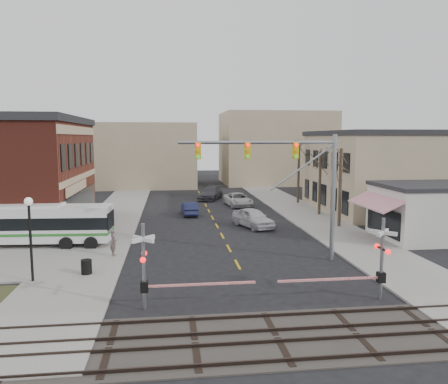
# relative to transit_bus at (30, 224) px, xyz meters

# --- Properties ---
(ground) EXTENTS (160.00, 160.00, 0.00)m
(ground) POSITION_rel_transit_bus_xyz_m (14.04, -8.30, -1.67)
(ground) COLOR black
(ground) RESTS_ON ground
(sidewalk_west) EXTENTS (5.00, 60.00, 0.12)m
(sidewalk_west) POSITION_rel_transit_bus_xyz_m (4.54, 11.70, -1.61)
(sidewalk_west) COLOR gray
(sidewalk_west) RESTS_ON ground
(sidewalk_east) EXTENTS (5.00, 60.00, 0.12)m
(sidewalk_east) POSITION_rel_transit_bus_xyz_m (23.54, 11.70, -1.61)
(sidewalk_east) COLOR gray
(sidewalk_east) RESTS_ON ground
(ballast_strip) EXTENTS (160.00, 5.00, 0.06)m
(ballast_strip) POSITION_rel_transit_bus_xyz_m (14.04, -16.30, -1.64)
(ballast_strip) COLOR #332D28
(ballast_strip) RESTS_ON ground
(rail_tracks) EXTENTS (160.00, 3.91, 0.14)m
(rail_tracks) POSITION_rel_transit_bus_xyz_m (14.04, -16.30, -1.55)
(rail_tracks) COLOR #2D231E
(rail_tracks) RESTS_ON ground
(tan_building) EXTENTS (20.30, 15.30, 8.50)m
(tan_building) POSITION_rel_transit_bus_xyz_m (36.04, 11.70, 2.59)
(tan_building) COLOR tan
(tan_building) RESTS_ON ground
(awning_shop) EXTENTS (9.74, 6.20, 4.30)m
(awning_shop) POSITION_rel_transit_bus_xyz_m (30.01, -1.30, 0.50)
(awning_shop) COLOR beige
(awning_shop) RESTS_ON ground
(tree_east_a) EXTENTS (0.28, 0.28, 6.75)m
(tree_east_a) POSITION_rel_transit_bus_xyz_m (24.54, 3.70, 1.83)
(tree_east_a) COLOR #382B21
(tree_east_a) RESTS_ON sidewalk_east
(tree_east_b) EXTENTS (0.28, 0.28, 6.30)m
(tree_east_b) POSITION_rel_transit_bus_xyz_m (24.84, 9.70, 1.60)
(tree_east_b) COLOR #382B21
(tree_east_b) RESTS_ON sidewalk_east
(tree_east_c) EXTENTS (0.28, 0.28, 7.20)m
(tree_east_c) POSITION_rel_transit_bus_xyz_m (25.04, 17.70, 2.05)
(tree_east_c) COLOR #382B21
(tree_east_c) RESTS_ON sidewalk_east
(transit_bus) EXTENTS (11.51, 3.24, 2.93)m
(transit_bus) POSITION_rel_transit_bus_xyz_m (0.00, 0.00, 0.00)
(transit_bus) COLOR silver
(transit_bus) RESTS_ON ground
(traffic_signal_mast) EXTENTS (9.83, 0.30, 8.00)m
(traffic_signal_mast) POSITION_rel_transit_bus_xyz_m (17.45, -6.00, 4.06)
(traffic_signal_mast) COLOR gray
(traffic_signal_mast) RESTS_ON ground
(rr_crossing_west) EXTENTS (5.60, 1.36, 4.00)m
(rr_crossing_west) POSITION_rel_transit_bus_xyz_m (9.19, -12.82, 0.30)
(rr_crossing_west) COLOR gray
(rr_crossing_west) RESTS_ON ground
(rr_crossing_east) EXTENTS (5.60, 1.36, 4.00)m
(rr_crossing_east) POSITION_rel_transit_bus_xyz_m (19.59, -12.87, 0.30)
(rr_crossing_east) COLOR gray
(rr_crossing_east) RESTS_ON ground
(street_lamp) EXTENTS (0.44, 0.44, 4.55)m
(street_lamp) POSITION_rel_transit_bus_xyz_m (2.56, -8.33, 1.69)
(street_lamp) COLOR black
(street_lamp) RESTS_ON sidewalk_west
(trash_bin) EXTENTS (0.60, 0.60, 0.82)m
(trash_bin) POSITION_rel_transit_bus_xyz_m (5.21, -7.40, -1.14)
(trash_bin) COLOR black
(trash_bin) RESTS_ON sidewalk_west
(car_a) EXTENTS (3.54, 5.23, 1.65)m
(car_a) POSITION_rel_transit_bus_xyz_m (17.12, 4.76, -0.84)
(car_a) COLOR #BAB9BF
(car_a) RESTS_ON ground
(car_b) EXTENTS (1.68, 4.11, 1.33)m
(car_b) POSITION_rel_transit_bus_xyz_m (11.86, 11.47, -1.00)
(car_b) COLOR #191D3E
(car_b) RESTS_ON ground
(car_c) EXTENTS (3.07, 5.58, 1.48)m
(car_c) POSITION_rel_transit_bus_xyz_m (17.67, 16.67, -0.93)
(car_c) COLOR #BEBEBE
(car_c) RESTS_ON ground
(car_d) EXTENTS (4.08, 5.99, 1.61)m
(car_d) POSITION_rel_transit_bus_xyz_m (15.00, 22.45, -0.86)
(car_d) COLOR #46454B
(car_d) RESTS_ON ground
(pedestrian_near) EXTENTS (0.62, 0.74, 1.74)m
(pedestrian_near) POSITION_rel_transit_bus_xyz_m (6.24, -3.64, -0.68)
(pedestrian_near) COLOR #5D4D4A
(pedestrian_near) RESTS_ON sidewalk_west
(pedestrian_far) EXTENTS (1.07, 1.06, 1.74)m
(pedestrian_far) POSITION_rel_transit_bus_xyz_m (2.87, -0.08, -0.68)
(pedestrian_far) COLOR #374360
(pedestrian_far) RESTS_ON sidewalk_west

